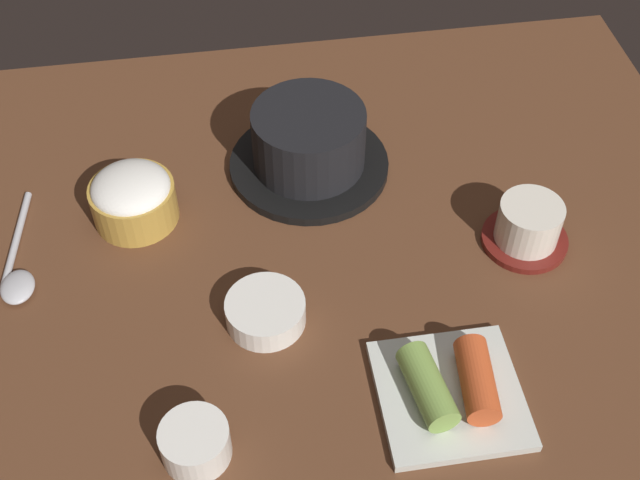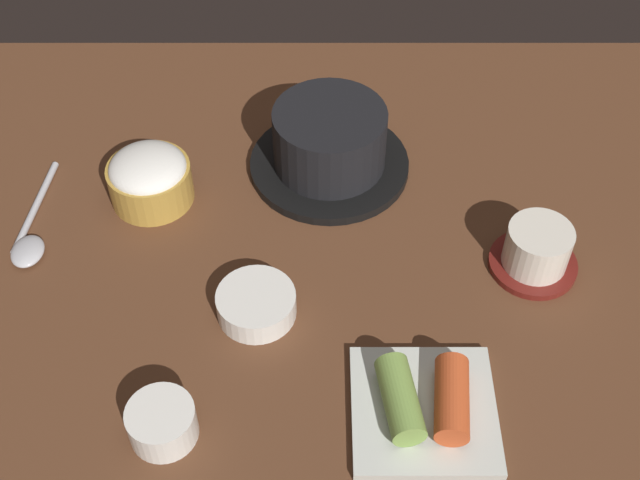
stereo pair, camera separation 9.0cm
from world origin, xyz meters
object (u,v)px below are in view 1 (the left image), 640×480
object	(u,v)px
rice_bowl	(133,197)
tea_cup_with_saucer	(528,226)
kimchi_plate	(451,389)
side_bowl_near	(195,442)
banchan_cup_center	(265,311)
spoon	(17,272)
stone_pot	(309,144)

from	to	relation	value
rice_bowl	tea_cup_with_saucer	world-z (taller)	rice_bowl
rice_bowl	kimchi_plate	xyz separation A→B (cm)	(29.33, -28.64, -1.73)
kimchi_plate	side_bowl_near	bearing A→B (deg)	-175.11
rice_bowl	tea_cup_with_saucer	bearing A→B (deg)	-13.88
banchan_cup_center	kimchi_plate	size ratio (longest dim) A/B	0.60
kimchi_plate	spoon	size ratio (longest dim) A/B	0.82
rice_bowl	spoon	world-z (taller)	rice_bowl
tea_cup_with_saucer	banchan_cup_center	xyz separation A→B (cm)	(-29.68, -6.26, -1.15)
tea_cup_with_saucer	side_bowl_near	bearing A→B (deg)	-151.77
spoon	side_bowl_near	bearing A→B (deg)	-53.14
kimchi_plate	tea_cup_with_saucer	bearing A→B (deg)	53.61
side_bowl_near	stone_pot	bearing A→B (deg)	66.40
spoon	kimchi_plate	bearing A→B (deg)	-27.34
banchan_cup_center	side_bowl_near	distance (cm)	16.00
side_bowl_near	spoon	bearing A→B (deg)	126.86
banchan_cup_center	side_bowl_near	xyz separation A→B (cm)	(-7.89, -13.91, 0.47)
stone_pot	banchan_cup_center	world-z (taller)	stone_pot
side_bowl_near	kimchi_plate	bearing A→B (deg)	4.89
rice_bowl	spoon	bearing A→B (deg)	-151.71
banchan_cup_center	tea_cup_with_saucer	bearing A→B (deg)	11.91
stone_pot	kimchi_plate	size ratio (longest dim) A/B	1.40
rice_bowl	kimchi_plate	distance (cm)	41.03
rice_bowl	kimchi_plate	world-z (taller)	rice_bowl
stone_pot	banchan_cup_center	xyz separation A→B (cm)	(-7.68, -21.73, -2.46)
tea_cup_with_saucer	spoon	size ratio (longest dim) A/B	0.58
stone_pot	rice_bowl	xyz separation A→B (cm)	(-20.67, -4.93, -0.75)
tea_cup_with_saucer	spoon	world-z (taller)	tea_cup_with_saucer
side_bowl_near	tea_cup_with_saucer	bearing A→B (deg)	28.23
rice_bowl	stone_pot	bearing A→B (deg)	13.40
rice_bowl	tea_cup_with_saucer	xyz separation A→B (cm)	(42.67, -10.54, -0.57)
kimchi_plate	side_bowl_near	size ratio (longest dim) A/B	2.13
spoon	banchan_cup_center	bearing A→B (deg)	-21.08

